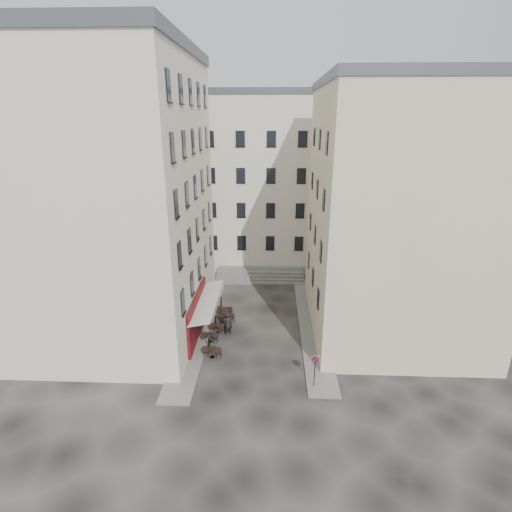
# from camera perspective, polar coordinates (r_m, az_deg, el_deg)

# --- Properties ---
(ground) EXTENTS (90.00, 90.00, 0.00)m
(ground) POSITION_cam_1_polar(r_m,az_deg,el_deg) (30.50, -0.20, -12.42)
(ground) COLOR black
(ground) RESTS_ON ground
(sidewalk_left) EXTENTS (2.00, 22.00, 0.12)m
(sidewalk_left) POSITION_cam_1_polar(r_m,az_deg,el_deg) (34.39, -7.49, -8.56)
(sidewalk_left) COLOR slate
(sidewalk_left) RESTS_ON ground
(sidewalk_right) EXTENTS (2.00, 18.00, 0.12)m
(sidewalk_right) POSITION_cam_1_polar(r_m,az_deg,el_deg) (33.20, 7.94, -9.66)
(sidewalk_right) COLOR slate
(sidewalk_right) RESTS_ON ground
(building_left) EXTENTS (12.20, 16.20, 20.60)m
(building_left) POSITION_cam_1_polar(r_m,az_deg,el_deg) (31.71, -19.46, 7.81)
(building_left) COLOR beige
(building_left) RESTS_ON ground
(building_right) EXTENTS (12.20, 14.20, 18.60)m
(building_right) POSITION_cam_1_polar(r_m,az_deg,el_deg) (31.58, 19.60, 5.89)
(building_right) COLOR beige
(building_right) RESTS_ON ground
(building_back) EXTENTS (18.20, 10.20, 18.60)m
(building_back) POSITION_cam_1_polar(r_m,az_deg,el_deg) (45.46, -0.39, 10.81)
(building_back) COLOR beige
(building_back) RESTS_ON ground
(cafe_storefront) EXTENTS (1.74, 7.30, 3.50)m
(cafe_storefront) POSITION_cam_1_polar(r_m,az_deg,el_deg) (30.91, -8.22, -8.18)
(cafe_storefront) COLOR #490A10
(cafe_storefront) RESTS_ON ground
(stone_steps) EXTENTS (9.00, 3.15, 0.80)m
(stone_steps) POSITION_cam_1_polar(r_m,az_deg,el_deg) (41.56, 0.59, -2.79)
(stone_steps) COLOR #5B5856
(stone_steps) RESTS_ON ground
(bollard_near) EXTENTS (0.12, 0.12, 0.98)m
(bollard_near) POSITION_cam_1_polar(r_m,az_deg,el_deg) (29.68, -6.72, -12.35)
(bollard_near) COLOR black
(bollard_near) RESTS_ON ground
(bollard_mid) EXTENTS (0.12, 0.12, 0.98)m
(bollard_mid) POSITION_cam_1_polar(r_m,az_deg,el_deg) (32.68, -5.77, -9.14)
(bollard_mid) COLOR black
(bollard_mid) RESTS_ON ground
(bollard_far) EXTENTS (0.12, 0.12, 0.98)m
(bollard_far) POSITION_cam_1_polar(r_m,az_deg,el_deg) (35.76, -5.00, -6.47)
(bollard_far) COLOR black
(bollard_far) RESTS_ON ground
(no_parking_sign) EXTENTS (0.53, 0.10, 2.30)m
(no_parking_sign) POSITION_cam_1_polar(r_m,az_deg,el_deg) (25.61, 8.42, -15.17)
(no_parking_sign) COLOR black
(no_parking_sign) RESTS_ON ground
(bistro_table_a) EXTENTS (1.31, 0.61, 0.92)m
(bistro_table_a) POSITION_cam_1_polar(r_m,az_deg,el_deg) (28.91, -6.26, -13.41)
(bistro_table_a) COLOR black
(bistro_table_a) RESTS_ON ground
(bistro_table_b) EXTENTS (1.27, 0.59, 0.89)m
(bistro_table_b) POSITION_cam_1_polar(r_m,az_deg,el_deg) (30.67, -6.62, -11.37)
(bistro_table_b) COLOR black
(bistro_table_b) RESTS_ON ground
(bistro_table_c) EXTENTS (1.25, 0.59, 0.88)m
(bistro_table_c) POSITION_cam_1_polar(r_m,az_deg,el_deg) (31.77, -5.48, -10.17)
(bistro_table_c) COLOR black
(bistro_table_c) RESTS_ON ground
(bistro_table_d) EXTENTS (1.25, 0.59, 0.88)m
(bistro_table_d) POSITION_cam_1_polar(r_m,az_deg,el_deg) (33.22, -4.16, -8.72)
(bistro_table_d) COLOR black
(bistro_table_d) RESTS_ON ground
(bistro_table_e) EXTENTS (1.29, 0.61, 0.91)m
(bistro_table_e) POSITION_cam_1_polar(r_m,az_deg,el_deg) (34.20, -4.44, -7.84)
(bistro_table_e) COLOR black
(bistro_table_e) RESTS_ON ground
(pedestrian) EXTENTS (0.72, 0.52, 1.85)m
(pedestrian) POSITION_cam_1_polar(r_m,az_deg,el_deg) (31.26, -4.06, -9.65)
(pedestrian) COLOR black
(pedestrian) RESTS_ON ground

